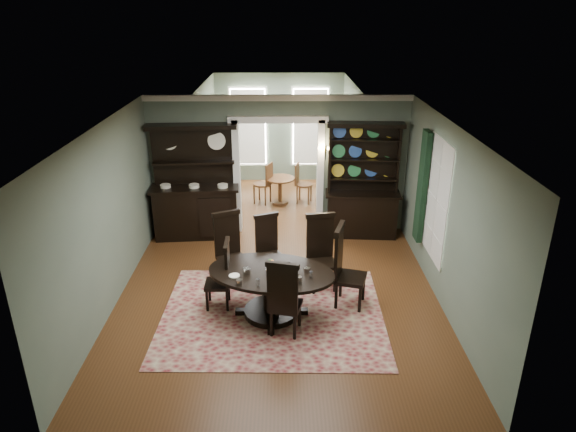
# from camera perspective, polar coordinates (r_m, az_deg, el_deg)

# --- Properties ---
(room) EXTENTS (5.51, 6.01, 3.01)m
(room) POSITION_cam_1_polar(r_m,az_deg,el_deg) (8.24, -1.21, 0.15)
(room) COLOR #583017
(room) RESTS_ON ground
(parlor) EXTENTS (3.51, 3.50, 3.01)m
(parlor) POSITION_cam_1_polar(r_m,az_deg,el_deg) (13.49, -0.99, 8.87)
(parlor) COLOR #583017
(parlor) RESTS_ON ground
(doorway_trim) EXTENTS (2.08, 0.25, 2.57)m
(doorway_trim) POSITION_cam_1_polar(r_m,az_deg,el_deg) (11.02, -1.07, 6.24)
(doorway_trim) COLOR silver
(doorway_trim) RESTS_ON floor
(right_window) EXTENTS (0.15, 1.47, 2.12)m
(right_window) POSITION_cam_1_polar(r_m,az_deg,el_deg) (9.42, 15.47, 2.40)
(right_window) COLOR white
(right_window) RESTS_ON wall_right
(wall_sconce) EXTENTS (0.27, 0.21, 0.21)m
(wall_sconce) POSITION_cam_1_polar(r_m,az_deg,el_deg) (10.83, 3.99, 7.39)
(wall_sconce) COLOR #B08C2E
(wall_sconce) RESTS_ON back_wall_right
(rug) EXTENTS (3.65, 2.98, 0.01)m
(rug) POSITION_cam_1_polar(r_m,az_deg,el_deg) (8.56, -1.73, -10.83)
(rug) COLOR maroon
(rug) RESTS_ON floor
(dining_table) EXTENTS (2.26, 2.24, 0.80)m
(dining_table) POSITION_cam_1_polar(r_m,az_deg,el_deg) (8.27, -1.87, -7.63)
(dining_table) COLOR black
(dining_table) RESTS_ON rug
(centerpiece) EXTENTS (1.33, 0.85, 0.22)m
(centerpiece) POSITION_cam_1_polar(r_m,az_deg,el_deg) (8.11, -1.56, -5.82)
(centerpiece) COLOR silver
(centerpiece) RESTS_ON dining_table
(chair_far_left) EXTENTS (0.64, 0.63, 1.33)m
(chair_far_left) POSITION_cam_1_polar(r_m,az_deg,el_deg) (9.26, -6.57, -3.30)
(chair_far_left) COLOR black
(chair_far_left) RESTS_ON rug
(chair_far_mid) EXTENTS (0.57, 0.56, 1.21)m
(chair_far_mid) POSITION_cam_1_polar(r_m,az_deg,el_deg) (9.42, -2.21, -3.14)
(chair_far_mid) COLOR black
(chair_far_mid) RESTS_ON rug
(chair_far_right) EXTENTS (0.58, 0.55, 1.36)m
(chair_far_right) POSITION_cam_1_polar(r_m,az_deg,el_deg) (9.07, 3.67, -3.67)
(chair_far_right) COLOR black
(chair_far_right) RESTS_ON rug
(chair_end_left) EXTENTS (0.42, 0.46, 1.19)m
(chair_end_left) POSITION_cam_1_polar(r_m,az_deg,el_deg) (8.53, -7.24, -6.31)
(chair_end_left) COLOR black
(chair_end_left) RESTS_ON rug
(chair_end_right) EXTENTS (0.63, 0.65, 1.42)m
(chair_end_right) POSITION_cam_1_polar(r_m,az_deg,el_deg) (8.52, 6.25, -5.35)
(chair_end_right) COLOR black
(chair_end_right) RESTS_ON rug
(chair_near) EXTENTS (0.57, 0.55, 1.30)m
(chair_near) POSITION_cam_1_polar(r_m,az_deg,el_deg) (7.71, -0.45, -8.98)
(chair_near) COLOR black
(chair_near) RESTS_ON rug
(sideboard) EXTENTS (1.89, 0.79, 2.44)m
(sideboard) POSITION_cam_1_polar(r_m,az_deg,el_deg) (11.15, -10.21, 1.92)
(sideboard) COLOR black
(sideboard) RESTS_ON floor
(welsh_dresser) EXTENTS (1.62, 0.69, 2.47)m
(welsh_dresser) POSITION_cam_1_polar(r_m,az_deg,el_deg) (11.12, 8.24, 2.24)
(welsh_dresser) COLOR black
(welsh_dresser) RESTS_ON floor
(parlor_table) EXTENTS (0.73, 0.73, 0.68)m
(parlor_table) POSITION_cam_1_polar(r_m,az_deg,el_deg) (12.91, -0.90, 3.26)
(parlor_table) COLOR brown
(parlor_table) RESTS_ON parlor_floor
(parlor_chair_left) EXTENTS (0.50, 0.49, 1.06)m
(parlor_chair_left) POSITION_cam_1_polar(r_m,az_deg,el_deg) (12.89, -2.59, 3.79)
(parlor_chair_left) COLOR brown
(parlor_chair_left) RESTS_ON parlor_floor
(parlor_chair_right) EXTENTS (0.46, 0.45, 1.00)m
(parlor_chair_right) POSITION_cam_1_polar(r_m,az_deg,el_deg) (12.98, 1.50, 3.79)
(parlor_chair_right) COLOR brown
(parlor_chair_right) RESTS_ON parlor_floor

